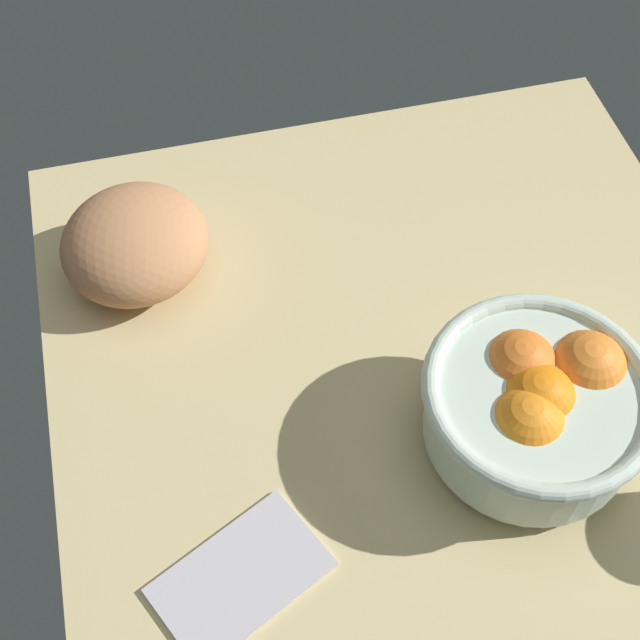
# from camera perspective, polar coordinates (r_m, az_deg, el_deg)

# --- Properties ---
(ground_plane) EXTENTS (0.68, 0.66, 0.03)m
(ground_plane) POSITION_cam_1_polar(r_m,az_deg,el_deg) (0.90, 4.95, -2.31)
(ground_plane) COLOR #CFB982
(fruit_bowl) EXTENTS (0.20, 0.20, 0.10)m
(fruit_bowl) POSITION_cam_1_polar(r_m,az_deg,el_deg) (0.81, 13.49, -5.11)
(fruit_bowl) COLOR silver
(fruit_bowl) RESTS_ON ground
(bread_loaf) EXTENTS (0.21, 0.21, 0.09)m
(bread_loaf) POSITION_cam_1_polar(r_m,az_deg,el_deg) (0.93, -11.57, 4.73)
(bread_loaf) COLOR tan
(bread_loaf) RESTS_ON ground
(napkin_folded) EXTENTS (0.16, 0.14, 0.01)m
(napkin_folded) POSITION_cam_1_polar(r_m,az_deg,el_deg) (0.78, -5.03, -15.76)
(napkin_folded) COLOR #BFBAC3
(napkin_folded) RESTS_ON ground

